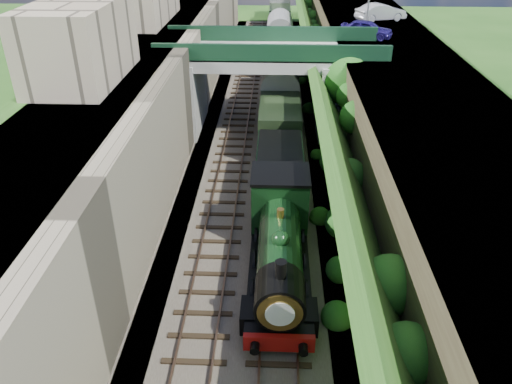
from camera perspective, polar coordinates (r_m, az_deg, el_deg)
ground at (r=19.60m, az=-1.19°, el=-21.03°), size 160.00×160.00×0.00m
trackbed at (r=35.69m, az=0.71°, el=4.85°), size 10.00×90.00×0.20m
retaining_wall at (r=34.96m, az=-8.44°, el=10.01°), size 1.00×90.00×7.00m
street_plateau_left at (r=35.77m, az=-14.04°, el=9.90°), size 6.00×90.00×7.00m
street_plateau_right at (r=35.56m, az=16.42°, el=8.81°), size 8.00×90.00×6.25m
embankment_slope at (r=34.86m, az=9.06°, el=8.59°), size 4.73×90.00×6.56m
track_left at (r=35.73m, az=-2.50°, el=5.12°), size 2.50×90.00×0.20m
track_right at (r=35.62m, az=2.65°, el=5.03°), size 2.50×90.00×0.20m
road_bridge at (r=37.99m, az=2.40°, el=12.84°), size 16.00×6.40×7.25m
building_near at (r=28.97m, az=-19.49°, el=15.90°), size 4.00×8.00×4.00m
tree at (r=36.01m, az=10.52°, el=12.35°), size 3.60×3.80×6.60m
car_blue at (r=41.49m, az=12.52°, el=17.73°), size 4.29×2.92×1.36m
car_silver at (r=48.39m, az=14.08°, el=19.31°), size 4.75×3.18×1.48m
locomotive at (r=22.71m, az=2.71°, el=-6.06°), size 3.10×10.22×3.83m
tender at (r=29.12m, az=2.70°, el=2.04°), size 2.70×6.00×3.05m
coach_front at (r=40.54m, az=2.72°, el=10.93°), size 2.90×18.00×3.70m
coach_middle at (r=58.64m, az=2.72°, el=16.91°), size 2.90×18.00×3.70m
coach_rear at (r=77.08m, az=2.72°, el=20.05°), size 2.90×18.00×3.70m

